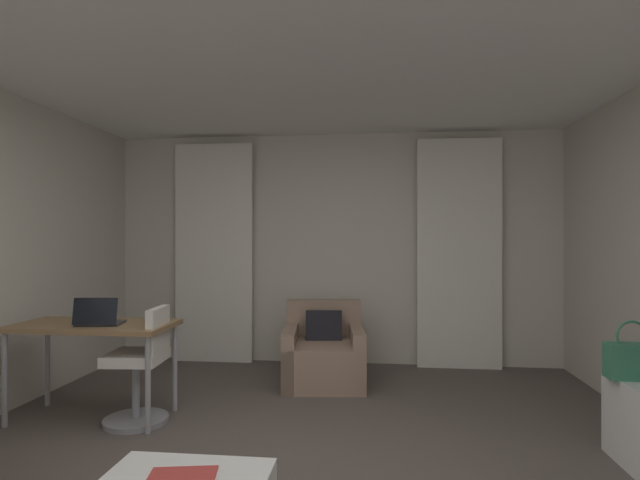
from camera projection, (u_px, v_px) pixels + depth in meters
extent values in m
cube|color=beige|center=(334.00, 248.00, 5.69)|extent=(5.12, 0.06, 2.60)
cube|color=white|center=(289.00, 11.00, 2.68)|extent=(5.12, 6.12, 0.06)
cube|color=silver|center=(214.00, 253.00, 5.71)|extent=(0.90, 0.06, 2.50)
cube|color=silver|center=(459.00, 253.00, 5.41)|extent=(0.90, 0.06, 2.50)
cube|color=#997A66|center=(324.00, 363.00, 4.82)|extent=(0.84, 0.92, 0.41)
cube|color=#997A66|center=(324.00, 317.00, 5.18)|extent=(0.77, 0.22, 0.36)
cube|color=#997A66|center=(357.00, 355.00, 4.82)|extent=(0.20, 0.86, 0.55)
cube|color=#997A66|center=(291.00, 355.00, 4.83)|extent=(0.20, 0.86, 0.55)
cube|color=black|center=(324.00, 329.00, 4.95)|extent=(0.38, 0.24, 0.37)
cube|color=olive|center=(94.00, 326.00, 3.88)|extent=(1.22, 0.59, 0.04)
cylinder|color=#99999E|center=(48.00, 364.00, 4.18)|extent=(0.04, 0.04, 0.70)
cylinder|color=#99999E|center=(175.00, 367.00, 4.06)|extent=(0.04, 0.04, 0.70)
cylinder|color=#99999E|center=(5.00, 380.00, 3.70)|extent=(0.04, 0.04, 0.70)
cylinder|color=#99999E|center=(148.00, 385.00, 3.57)|extent=(0.04, 0.04, 0.70)
cylinder|color=gray|center=(136.00, 393.00, 3.78)|extent=(0.06, 0.06, 0.46)
cylinder|color=gray|center=(136.00, 420.00, 3.78)|extent=(0.48, 0.48, 0.04)
cube|color=silver|center=(136.00, 357.00, 3.78)|extent=(0.43, 0.43, 0.08)
cube|color=silver|center=(158.00, 330.00, 3.78)|extent=(0.09, 0.36, 0.34)
cube|color=#2D2D33|center=(101.00, 323.00, 3.82)|extent=(0.35, 0.27, 0.02)
cube|color=black|center=(95.00, 311.00, 3.71)|extent=(0.32, 0.10, 0.20)
cube|color=#B73833|center=(181.00, 478.00, 2.07)|extent=(0.31, 0.25, 0.01)
cube|color=#387F5B|center=(632.00, 361.00, 3.11)|extent=(0.30, 0.14, 0.22)
torus|color=#387F5B|center=(632.00, 336.00, 3.11)|extent=(0.20, 0.02, 0.20)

